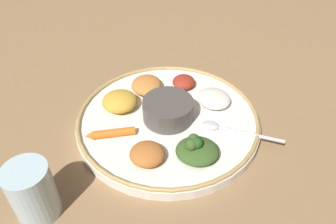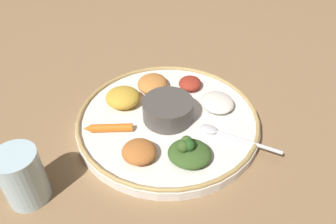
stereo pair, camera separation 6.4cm
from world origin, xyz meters
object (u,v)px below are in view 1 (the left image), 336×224
greens_pile (197,149)px  spoon (228,129)px  carrot_near_spoon (111,133)px  drinking_glass (34,195)px  center_bowl (168,109)px

greens_pile → spoon: bearing=-138.2°
carrot_near_spoon → drinking_glass: size_ratio=0.96×
carrot_near_spoon → greens_pile: bearing=160.9°
center_bowl → drinking_glass: (0.21, 0.19, -0.00)m
spoon → carrot_near_spoon: bearing=1.7°
center_bowl → drinking_glass: drinking_glass is taller
spoon → carrot_near_spoon: carrot_near_spoon is taller
spoon → drinking_glass: size_ratio=1.55×
spoon → drinking_glass: (0.32, 0.15, 0.02)m
center_bowl → spoon: center_bowl is taller
spoon → center_bowl: bearing=-20.2°
spoon → greens_pile: bearing=41.8°
spoon → greens_pile: (0.07, 0.06, 0.01)m
center_bowl → carrot_near_spoon: center_bowl is taller
carrot_near_spoon → drinking_glass: bearing=55.2°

